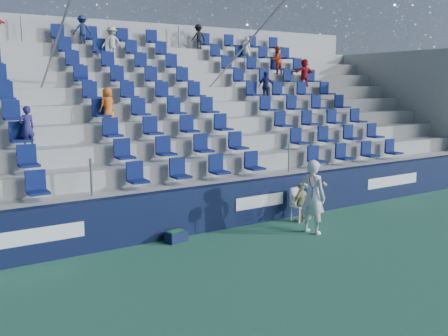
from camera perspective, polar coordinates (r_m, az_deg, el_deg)
name	(u,v)px	position (r m, az deg, el deg)	size (l,w,h in m)	color
ground	(286,266)	(10.88, 7.12, -11.09)	(70.00, 70.00, 0.00)	#2B6449
sponsor_wall	(211,208)	(13.17, -1.54, -4.58)	(24.00, 0.32, 1.20)	#0D1533
grandstand	(135,134)	(17.42, -10.17, 3.90)	(24.00, 8.17, 6.63)	#A2A39D
tennis_player	(313,197)	(13.03, 10.11, -3.24)	(0.72, 0.80, 1.93)	silver
line_judge_chair	(298,202)	(14.24, 8.42, -3.85)	(0.43, 0.44, 0.94)	white
line_judge	(301,202)	(14.13, 8.82, -3.90)	(0.65, 0.27, 1.11)	tan
ball_bin	(176,236)	(12.39, -5.50, -7.71)	(0.55, 0.41, 0.28)	#0E1936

